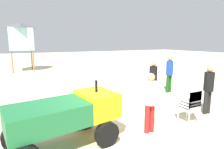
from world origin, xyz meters
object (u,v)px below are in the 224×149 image
(traffic_cone_near, at_px, (85,101))
(lifeguard_near_left, at_px, (209,86))
(lifeguard_near_center, at_px, (153,78))
(lifeguard_far_right, at_px, (150,99))
(stacked_plastic_chairs, at_px, (192,102))
(lifeguard_near_right, at_px, (169,72))
(utility_cart, at_px, (67,114))
(lifeguard_tower, at_px, (21,36))

(traffic_cone_near, bearing_deg, lifeguard_near_left, -34.93)
(lifeguard_near_center, xyz_separation_m, lifeguard_far_right, (-1.91, -2.13, -0.02))
(stacked_plastic_chairs, bearing_deg, traffic_cone_near, 131.42)
(lifeguard_near_right, xyz_separation_m, traffic_cone_near, (-4.40, -0.21, -0.74))
(utility_cart, height_order, lifeguard_far_right, lifeguard_far_right)
(stacked_plastic_chairs, height_order, lifeguard_tower, lifeguard_tower)
(traffic_cone_near, bearing_deg, lifeguard_near_center, -9.50)
(lifeguard_near_right, xyz_separation_m, lifeguard_tower, (-5.92, 10.79, 1.86))
(lifeguard_near_center, bearing_deg, stacked_plastic_chairs, -100.17)
(lifeguard_tower, height_order, traffic_cone_near, lifeguard_tower)
(lifeguard_tower, bearing_deg, traffic_cone_near, -82.11)
(utility_cart, bearing_deg, lifeguard_tower, 91.19)
(utility_cart, xyz_separation_m, lifeguard_near_left, (4.78, -0.24, 0.17))
(lifeguard_near_left, height_order, lifeguard_tower, lifeguard_tower)
(lifeguard_near_right, height_order, lifeguard_far_right, lifeguard_near_right)
(lifeguard_near_center, distance_m, lifeguard_near_right, 1.73)
(utility_cart, distance_m, lifeguard_near_right, 6.16)
(lifeguard_near_right, bearing_deg, lifeguard_tower, 118.77)
(utility_cart, xyz_separation_m, stacked_plastic_chairs, (3.66, -0.50, -0.13))
(lifeguard_near_right, relative_size, traffic_cone_near, 3.07)
(lifeguard_near_center, xyz_separation_m, lifeguard_tower, (-4.34, 11.47, 1.93))
(stacked_plastic_chairs, bearing_deg, utility_cart, 172.17)
(stacked_plastic_chairs, xyz_separation_m, lifeguard_far_right, (-1.51, 0.13, 0.29))
(lifeguard_far_right, distance_m, traffic_cone_near, 2.83)
(stacked_plastic_chairs, relative_size, lifeguard_tower, 0.28)
(utility_cart, distance_m, lifeguard_tower, 13.40)
(utility_cart, xyz_separation_m, lifeguard_far_right, (2.15, -0.38, 0.16))
(lifeguard_near_center, bearing_deg, lifeguard_tower, 110.72)
(lifeguard_near_center, distance_m, lifeguard_far_right, 2.86)
(utility_cart, height_order, lifeguard_near_left, lifeguard_near_left)
(utility_cart, height_order, lifeguard_near_right, lifeguard_near_right)
(lifeguard_near_right, height_order, lifeguard_tower, lifeguard_tower)
(lifeguard_far_right, xyz_separation_m, traffic_cone_near, (-0.90, 2.61, -0.65))
(lifeguard_tower, distance_m, traffic_cone_near, 11.40)
(lifeguard_near_left, relative_size, lifeguard_tower, 0.42)
(utility_cart, distance_m, lifeguard_far_right, 2.19)
(lifeguard_near_center, relative_size, traffic_cone_near, 2.89)
(traffic_cone_near, bearing_deg, lifeguard_tower, 97.89)
(lifeguard_near_center, distance_m, lifeguard_tower, 12.41)
(lifeguard_near_left, bearing_deg, stacked_plastic_chairs, -166.79)
(stacked_plastic_chairs, distance_m, traffic_cone_near, 3.66)
(utility_cart, xyz_separation_m, lifeguard_near_right, (5.65, 2.43, 0.25))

